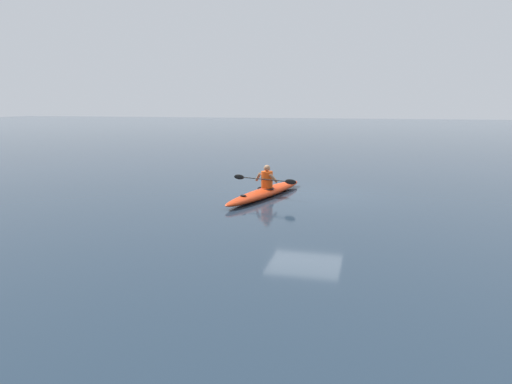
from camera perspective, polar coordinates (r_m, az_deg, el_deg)
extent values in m
plane|color=#1E2D3D|center=(15.44, 6.36, -0.32)|extent=(160.00, 160.00, 0.00)
ellipsoid|color=red|center=(14.97, 1.26, -0.02)|extent=(1.90, 4.77, 0.30)
torus|color=black|center=(14.94, 1.24, 0.46)|extent=(0.68, 0.68, 0.04)
cylinder|color=black|center=(13.73, -1.63, -0.45)|extent=(0.18, 0.18, 0.02)
cylinder|color=#E04C14|center=(14.96, 1.39, 1.60)|extent=(0.38, 0.38, 0.54)
sphere|color=#936B4C|center=(14.90, 1.40, 3.04)|extent=(0.21, 0.21, 0.21)
cylinder|color=black|center=(14.78, 1.02, 1.62)|extent=(1.86, 0.56, 0.03)
ellipsoid|color=black|center=(14.34, 4.38, 1.29)|extent=(0.40, 0.15, 0.17)
ellipsoid|color=black|center=(15.26, -2.14, 1.92)|extent=(0.40, 0.15, 0.17)
cylinder|color=#936B4C|center=(14.74, 2.23, 1.74)|extent=(0.31, 0.18, 0.34)
cylinder|color=#936B4C|center=(15.02, 0.27, 1.92)|extent=(0.25, 0.25, 0.34)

